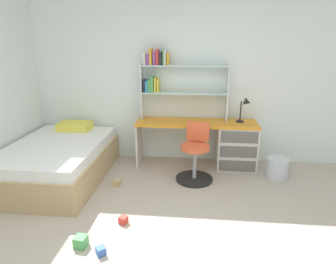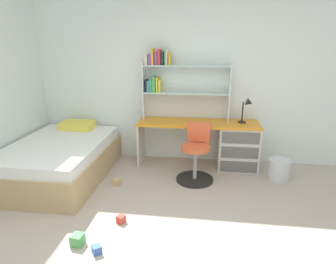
{
  "view_description": "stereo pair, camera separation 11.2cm",
  "coord_description": "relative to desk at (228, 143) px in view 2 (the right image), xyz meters",
  "views": [
    {
      "loc": [
        0.19,
        -1.92,
        1.85
      ],
      "look_at": [
        -0.15,
        1.58,
        0.76
      ],
      "focal_mm": 30.66,
      "sensor_mm": 36.0,
      "label": 1
    },
    {
      "loc": [
        0.3,
        -1.91,
        1.85
      ],
      "look_at": [
        -0.15,
        1.58,
        0.76
      ],
      "focal_mm": 30.66,
      "sensor_mm": 36.0,
      "label": 2
    }
  ],
  "objects": [
    {
      "name": "room_shell",
      "position": [
        -1.92,
        -1.05,
        1.0
      ],
      "size": [
        5.74,
        6.16,
        2.79
      ],
      "color": "silver",
      "rests_on": "ground_plane"
    },
    {
      "name": "desk",
      "position": [
        0.0,
        0.0,
        0.0
      ],
      "size": [
        1.82,
        0.5,
        0.71
      ],
      "color": "orange",
      "rests_on": "ground_plane"
    },
    {
      "name": "bookshelf_hutch",
      "position": [
        -0.88,
        0.13,
        0.97
      ],
      "size": [
        1.32,
        0.22,
        1.07
      ],
      "color": "silver",
      "rests_on": "desk"
    },
    {
      "name": "desk_lamp",
      "position": [
        0.25,
        0.02,
        0.58
      ],
      "size": [
        0.2,
        0.17,
        0.38
      ],
      "color": "black",
      "rests_on": "desk"
    },
    {
      "name": "swivel_chair",
      "position": [
        -0.47,
        -0.5,
        -0.07
      ],
      "size": [
        0.52,
        0.52,
        0.8
      ],
      "color": "black",
      "rests_on": "ground_plane"
    },
    {
      "name": "bed_platform",
      "position": [
        -2.4,
        -0.65,
        -0.13
      ],
      "size": [
        1.26,
        1.83,
        0.65
      ],
      "color": "tan",
      "rests_on": "ground_plane"
    },
    {
      "name": "waste_bin",
      "position": [
        0.7,
        -0.35,
        -0.24
      ],
      "size": [
        0.3,
        0.3,
        0.3
      ],
      "primitive_type": "cylinder",
      "color": "silver",
      "rests_on": "ground_plane"
    },
    {
      "name": "toy_block_green_0",
      "position": [
        -1.53,
        -2.03,
        -0.34
      ],
      "size": [
        0.12,
        0.12,
        0.11
      ],
      "primitive_type": "cube",
      "rotation": [
        0.0,
        0.0,
        1.45
      ],
      "color": "#479E51",
      "rests_on": "ground_plane"
    },
    {
      "name": "toy_block_red_1",
      "position": [
        -1.22,
        -1.63,
        -0.35
      ],
      "size": [
        0.1,
        0.1,
        0.08
      ],
      "primitive_type": "cube",
      "rotation": [
        0.0,
        0.0,
        2.71
      ],
      "color": "red",
      "rests_on": "ground_plane"
    },
    {
      "name": "toy_block_blue_3",
      "position": [
        -1.31,
        -2.12,
        -0.35
      ],
      "size": [
        0.11,
        0.11,
        0.08
      ],
      "primitive_type": "cube",
      "rotation": [
        0.0,
        0.0,
        2.22
      ],
      "color": "#3860B7",
      "rests_on": "ground_plane"
    },
    {
      "name": "toy_block_natural_4",
      "position": [
        -1.52,
        -0.81,
        -0.35
      ],
      "size": [
        0.11,
        0.11,
        0.09
      ],
      "primitive_type": "cube",
      "rotation": [
        0.0,
        0.0,
        2.91
      ],
      "color": "tan",
      "rests_on": "ground_plane"
    }
  ]
}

